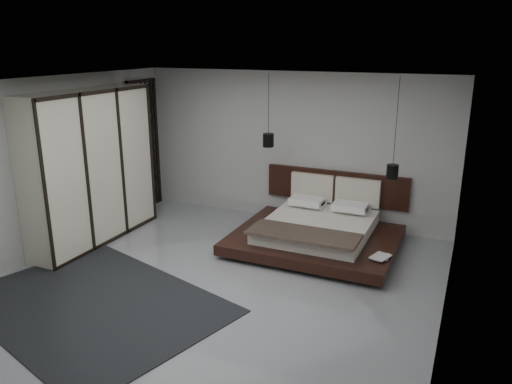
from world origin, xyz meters
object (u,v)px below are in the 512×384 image
at_px(pendant_left, 268,140).
at_px(wardrobe, 91,167).
at_px(rug, 94,303).
at_px(bed, 318,230).
at_px(lattice_screen, 145,145).
at_px(pendant_right, 392,171).

relative_size(pendant_left, wardrobe, 0.49).
relative_size(wardrobe, rug, 0.78).
bearing_deg(bed, rug, -123.89).
bearing_deg(bed, wardrobe, -160.03).
bearing_deg(bed, lattice_screen, 172.05).
bearing_deg(wardrobe, pendant_left, 34.22).
distance_m(pendant_left, pendant_right, 2.19).
bearing_deg(pendant_left, wardrobe, -145.78).
height_order(pendant_right, wardrobe, pendant_right).
bearing_deg(rug, pendant_left, 74.00).
bearing_deg(rug, bed, 56.11).
xyz_separation_m(lattice_screen, pendant_right, (4.92, -0.14, 0.01)).
bearing_deg(wardrobe, pendant_right, 20.05).
distance_m(lattice_screen, pendant_left, 2.78).
distance_m(wardrobe, rug, 2.67).
distance_m(lattice_screen, bed, 4.01).
bearing_deg(lattice_screen, rug, -64.35).
xyz_separation_m(lattice_screen, wardrobe, (0.25, -1.84, -0.01)).
bearing_deg(bed, pendant_left, 159.69).
bearing_deg(pendant_left, rug, -106.00).
height_order(lattice_screen, pendant_left, pendant_left).
height_order(pendant_left, pendant_right, same).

